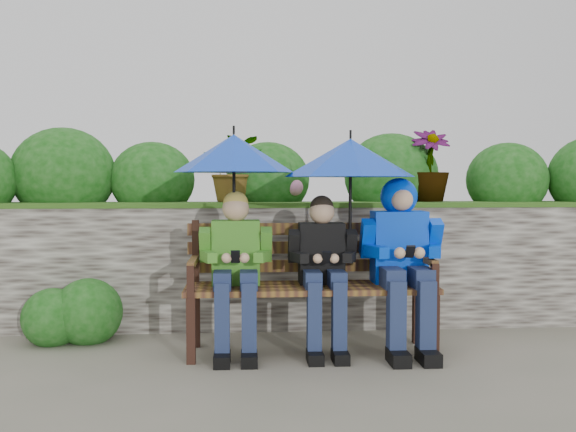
{
  "coord_description": "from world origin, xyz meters",
  "views": [
    {
      "loc": [
        -0.32,
        -4.5,
        1.19
      ],
      "look_at": [
        0.0,
        0.1,
        0.95
      ],
      "focal_mm": 40.0,
      "sensor_mm": 36.0,
      "label": 1
    }
  ],
  "objects": [
    {
      "name": "boy_left",
      "position": [
        -0.37,
        -0.09,
        0.63
      ],
      "size": [
        0.5,
        0.58,
        1.13
      ],
      "color": "#38801E",
      "rests_on": "ground"
    },
    {
      "name": "park_bench",
      "position": [
        0.15,
        -0.01,
        0.52
      ],
      "size": [
        1.74,
        0.51,
        0.92
      ],
      "color": "black",
      "rests_on": "ground"
    },
    {
      "name": "umbrella_right",
      "position": [
        0.43,
        -0.04,
        1.36
      ],
      "size": [
        0.93,
        0.93,
        0.85
      ],
      "color": "#0C39C1",
      "rests_on": "ground"
    },
    {
      "name": "ground",
      "position": [
        0.0,
        0.0,
        0.0
      ],
      "size": [
        60.0,
        60.0,
        0.0
      ],
      "primitive_type": "plane",
      "color": "#616251",
      "rests_on": "ground"
    },
    {
      "name": "boy_middle",
      "position": [
        0.23,
        -0.09,
        0.62
      ],
      "size": [
        0.48,
        0.55,
        1.1
      ],
      "color": "black",
      "rests_on": "ground"
    },
    {
      "name": "umbrella_left",
      "position": [
        -0.39,
        -0.03,
        1.39
      ],
      "size": [
        0.83,
        0.83,
        0.89
      ],
      "color": "#0C39C1",
      "rests_on": "ground"
    },
    {
      "name": "garden_backdrop",
      "position": [
        0.05,
        1.61,
        0.62
      ],
      "size": [
        8.02,
        2.87,
        1.86
      ],
      "color": "#3C352F",
      "rests_on": "ground"
    },
    {
      "name": "boy_right",
      "position": [
        0.79,
        -0.09,
        0.72
      ],
      "size": [
        0.57,
        0.69,
        1.22
      ],
      "color": "#0038D8",
      "rests_on": "ground"
    }
  ]
}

